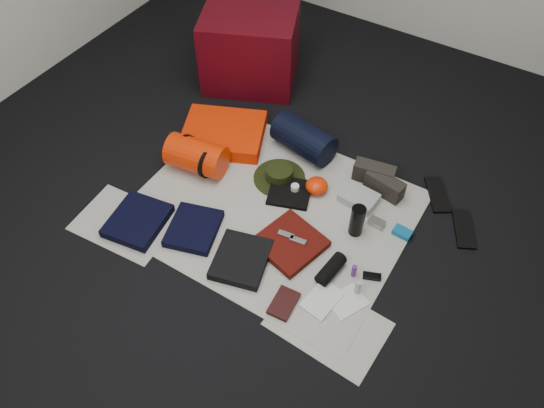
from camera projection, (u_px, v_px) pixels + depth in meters
The scene contains 37 objects.
floor at pixel (272, 211), 3.26m from camera, with size 4.50×4.50×0.02m, color black.
newspaper_mat at pixel (272, 210), 3.25m from camera, with size 1.60×1.30×0.01m, color silver.
newspaper_sheet_front_left at pixel (125, 223), 3.18m from camera, with size 0.58×0.40×0.00m, color silver.
newspaper_sheet_front_right at pixel (328, 324), 2.76m from camera, with size 0.58×0.40×0.00m, color silver.
red_cabinet at pixel (250, 48), 3.88m from camera, with size 0.66×0.55×0.55m, color #50050F.
sleeping_pad at pixel (224, 133), 3.61m from camera, with size 0.54×0.44×0.10m, color #FA2E02.
stuff_sack at pixel (197, 156), 3.39m from camera, with size 0.22×0.22×0.37m, color red.
sack_strap_left at pixel (184, 150), 3.42m from camera, with size 0.22×0.22×0.03m, color black.
sack_strap_right at pixel (209, 162), 3.35m from camera, with size 0.22×0.22×0.03m, color black.
navy_duffel at pixel (304, 139), 3.49m from camera, with size 0.22×0.22×0.42m, color black.
boonie_brim at pixel (279, 178), 3.41m from camera, with size 0.34×0.34×0.01m, color black.
boonie_crown at pixel (279, 173), 3.37m from camera, with size 0.17×0.17×0.07m, color black.
hiking_boot_left at pixel (374, 173), 3.35m from camera, with size 0.26×0.10×0.13m, color #2A2721.
hiking_boot_right at pixel (384, 185), 3.29m from camera, with size 0.25×0.09×0.12m, color #2A2721.
flip_flop_left at pixel (437, 194), 3.32m from camera, with size 0.11×0.29×0.02m, color black.
flip_flop_right at pixel (464, 229), 3.15m from camera, with size 0.11×0.29×0.02m, color black.
trousers_navy_a at pixel (138, 221), 3.15m from camera, with size 0.31×0.35×0.05m, color black.
trousers_navy_b at pixel (194, 228), 3.12m from camera, with size 0.28×0.32×0.05m, color black.
trousers_charcoal at pixel (241, 259), 2.98m from camera, with size 0.29×0.33×0.05m, color black.
black_tshirt at pixel (290, 193), 3.32m from camera, with size 0.26×0.24×0.03m, color black.
red_shirt at pixel (290, 243), 3.06m from camera, with size 0.34×0.34×0.04m, color #4B0D08.
orange_stuff_sack at pixel (317, 186), 3.31m from camera, with size 0.14×0.14×0.09m, color red.
first_aid_pouch at pixel (359, 198), 3.27m from camera, with size 0.22×0.16×0.05m, color #99A19A.
water_bottle at pixel (357, 221), 3.05m from camera, with size 0.08×0.08×0.21m, color black.
speaker at pixel (331, 269), 2.92m from camera, with size 0.08×0.08×0.21m, color black.
compact_camera at pixel (376, 223), 3.15m from camera, with size 0.09×0.06×0.04m, color #A9AAAE.
cyan_case at pixel (402, 232), 3.11m from camera, with size 0.11×0.07×0.03m, color #0E5C8C.
toiletry_purple at pixel (354, 271), 2.91m from camera, with size 0.03×0.03×0.08m, color #57267C.
toiletry_clear at pixel (358, 287), 2.84m from camera, with size 0.03×0.03×0.10m, color #A3A7A3.
paperback_book at pixel (284, 303), 2.82m from camera, with size 0.12×0.18×0.03m, color black.
map_booklet at pixel (322, 299), 2.84m from camera, with size 0.15×0.22×0.01m, color silver.
map_printout at pixel (347, 301), 2.83m from camera, with size 0.15×0.19×0.01m, color silver.
sunglasses at pixel (372, 276), 2.92m from camera, with size 0.10×0.04×0.02m, color black.
key_cluster at pixel (113, 224), 3.16m from camera, with size 0.07×0.07×0.01m, color #A9AAAE.
tape_roll at pixel (295, 188), 3.30m from camera, with size 0.05×0.05×0.04m, color silver.
energy_bar_a at pixel (286, 235), 3.06m from camera, with size 0.10×0.04×0.01m, color #A9AAAE.
energy_bar_b at pixel (298, 240), 3.03m from camera, with size 0.10×0.04×0.01m, color #A9AAAE.
Camera 1 is at (1.07, -1.75, 2.52)m, focal length 35.00 mm.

